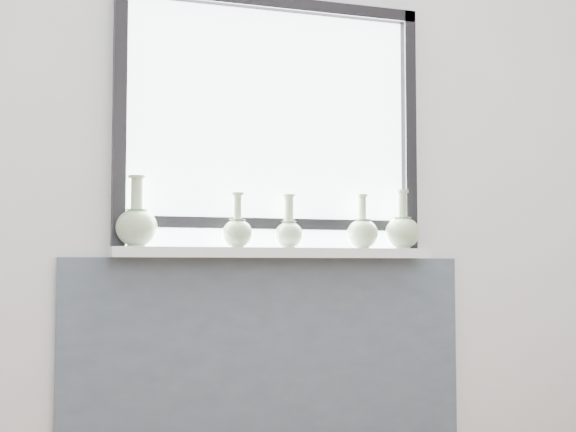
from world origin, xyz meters
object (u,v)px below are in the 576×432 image
object	(u,v)px
vase_b	(237,231)
vase_e	(402,230)
windowsill	(276,253)
vase_d	(362,232)
vase_a	(137,224)
vase_c	(289,231)

from	to	relation	value
vase_b	vase_e	bearing A→B (deg)	0.52
windowsill	vase_d	xyz separation A→B (m)	(0.38, 0.00, 0.09)
vase_a	vase_d	size ratio (longest dim) A/B	1.20
windowsill	vase_e	xyz separation A→B (m)	(0.56, -0.01, 0.10)
vase_a	vase_e	bearing A→B (deg)	-0.59
vase_a	windowsill	bearing A→B (deg)	0.31
windowsill	vase_a	distance (m)	0.57
windowsill	vase_e	bearing A→B (deg)	-1.49
windowsill	vase_d	bearing A→B (deg)	0.04
vase_b	vase_d	bearing A→B (deg)	2.24
vase_d	vase_e	world-z (taller)	vase_e
vase_b	vase_c	distance (m)	0.22
vase_b	vase_d	size ratio (longest dim) A/B	0.95
vase_e	vase_a	bearing A→B (deg)	179.41
vase_e	vase_c	bearing A→B (deg)	177.99
vase_d	vase_a	bearing A→B (deg)	-179.80
windowsill	vase_b	distance (m)	0.19
vase_a	vase_c	xyz separation A→B (m)	(0.62, 0.01, -0.02)
vase_c	vase_e	size ratio (longest dim) A/B	0.87
windowsill	vase_a	size ratio (longest dim) A/B	4.81
windowsill	vase_d	world-z (taller)	vase_d
windowsill	vase_d	distance (m)	0.39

